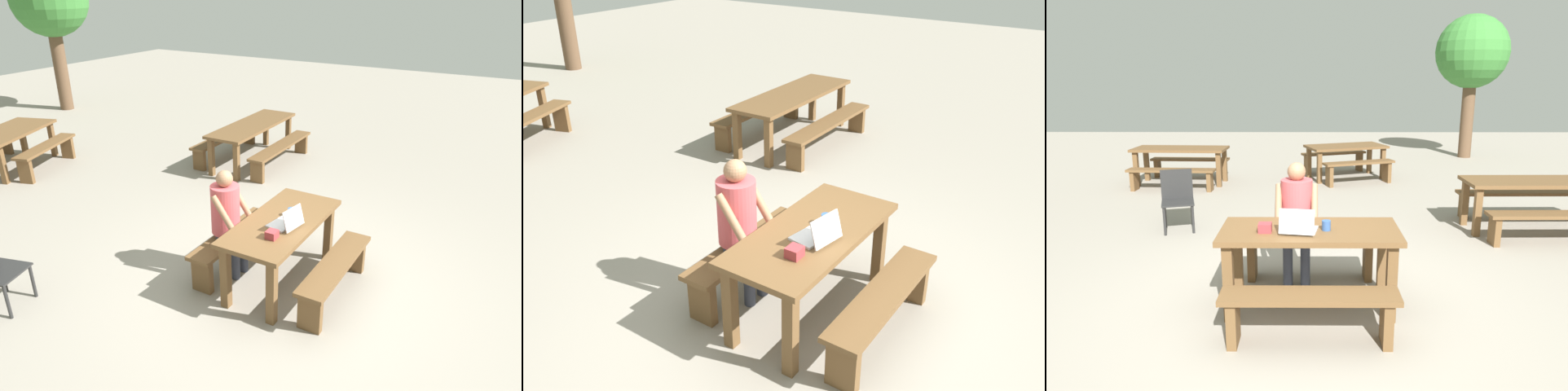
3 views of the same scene
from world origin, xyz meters
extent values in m
plane|color=gray|center=(0.00, 0.00, 0.00)|extent=(30.00, 30.00, 0.00)
cube|color=brown|center=(0.00, 0.00, 0.75)|extent=(1.62, 0.74, 0.05)
cube|color=brown|center=(-0.71, -0.27, 0.36)|extent=(0.09, 0.09, 0.72)
cube|color=brown|center=(0.71, -0.27, 0.36)|extent=(0.09, 0.09, 0.72)
cube|color=brown|center=(-0.71, 0.27, 0.36)|extent=(0.09, 0.09, 0.72)
cube|color=brown|center=(0.71, 0.27, 0.36)|extent=(0.09, 0.09, 0.72)
cube|color=brown|center=(0.00, -0.65, 0.42)|extent=(1.44, 0.30, 0.05)
cube|color=brown|center=(-0.62, -0.65, 0.20)|extent=(0.08, 0.24, 0.40)
cube|color=brown|center=(0.62, -0.65, 0.20)|extent=(0.08, 0.24, 0.40)
cube|color=brown|center=(0.00, 0.65, 0.42)|extent=(1.44, 0.30, 0.05)
cube|color=brown|center=(-0.62, 0.65, 0.20)|extent=(0.08, 0.24, 0.40)
cube|color=brown|center=(0.62, 0.65, 0.20)|extent=(0.08, 0.24, 0.40)
cube|color=silver|center=(-0.09, -0.05, 0.78)|extent=(0.34, 0.27, 0.02)
cube|color=silver|center=(-0.11, -0.19, 0.90)|extent=(0.32, 0.12, 0.22)
cube|color=black|center=(-0.11, -0.19, 0.90)|extent=(0.29, 0.10, 0.20)
cube|color=#993338|center=(-0.40, -0.10, 0.81)|extent=(0.12, 0.11, 0.08)
cylinder|color=#335693|center=(0.15, -0.04, 0.82)|extent=(0.08, 0.08, 0.09)
cylinder|color=#333847|center=(-0.23, 0.47, 0.22)|extent=(0.10, 0.10, 0.44)
cylinder|color=#333847|center=(-0.05, 0.47, 0.22)|extent=(0.10, 0.10, 0.44)
cube|color=#333847|center=(-0.14, 0.56, 0.48)|extent=(0.28, 0.28, 0.12)
cylinder|color=#C64C51|center=(-0.14, 0.65, 0.81)|extent=(0.33, 0.33, 0.57)
cylinder|color=#936B4C|center=(-0.32, 0.55, 0.85)|extent=(0.07, 0.32, 0.41)
cylinder|color=#936B4C|center=(0.05, 0.55, 0.85)|extent=(0.07, 0.32, 0.41)
sphere|color=#936B4C|center=(-0.14, 0.65, 1.17)|extent=(0.19, 0.19, 0.19)
cube|color=#262626|center=(-1.86, 2.29, 0.41)|extent=(0.54, 0.54, 0.02)
cube|color=#262626|center=(-1.92, 2.50, 0.63)|extent=(0.43, 0.14, 0.42)
cylinder|color=#262626|center=(-1.99, 2.06, 0.20)|extent=(0.04, 0.04, 0.40)
cylinder|color=#262626|center=(-1.62, 2.16, 0.20)|extent=(0.04, 0.04, 0.40)
cylinder|color=#262626|center=(-2.09, 2.43, 0.20)|extent=(0.04, 0.04, 0.40)
cylinder|color=#262626|center=(-1.73, 2.53, 0.20)|extent=(0.04, 0.04, 0.40)
cube|color=brown|center=(0.77, 5.94, 0.69)|extent=(1.84, 1.35, 0.05)
cube|color=brown|center=(0.19, 5.39, 0.33)|extent=(0.11, 0.11, 0.66)
cube|color=brown|center=(1.56, 5.88, 0.33)|extent=(0.11, 0.11, 0.66)
cube|color=brown|center=(-0.02, 5.99, 0.33)|extent=(0.11, 0.11, 0.66)
cube|color=brown|center=(1.35, 6.48, 0.33)|extent=(0.11, 0.11, 0.66)
cube|color=brown|center=(1.00, 5.31, 0.45)|extent=(1.50, 0.78, 0.05)
cube|color=brown|center=(0.39, 5.09, 0.21)|extent=(0.16, 0.25, 0.43)
cube|color=brown|center=(1.60, 5.52, 0.21)|extent=(0.16, 0.25, 0.43)
cube|color=brown|center=(0.55, 6.57, 0.45)|extent=(1.50, 0.78, 0.05)
cube|color=brown|center=(-0.06, 6.35, 0.21)|extent=(0.16, 0.25, 0.43)
cube|color=brown|center=(1.15, 6.78, 0.21)|extent=(0.16, 0.25, 0.43)
cube|color=brown|center=(-2.63, 5.37, 0.72)|extent=(1.89, 0.82, 0.05)
cube|color=brown|center=(-3.47, 5.12, 0.35)|extent=(0.09, 0.09, 0.69)
cube|color=brown|center=(-1.81, 5.06, 0.35)|extent=(0.09, 0.09, 0.69)
cube|color=brown|center=(-3.45, 5.67, 0.35)|extent=(0.09, 0.09, 0.69)
cube|color=brown|center=(-1.79, 5.61, 0.35)|extent=(0.09, 0.09, 0.69)
cube|color=brown|center=(-2.66, 4.73, 0.40)|extent=(1.69, 0.37, 0.05)
cube|color=brown|center=(-3.39, 4.76, 0.19)|extent=(0.09, 0.24, 0.38)
cube|color=brown|center=(-1.92, 4.70, 0.19)|extent=(0.09, 0.24, 0.38)
cube|color=brown|center=(-2.61, 6.00, 0.40)|extent=(1.69, 0.37, 0.05)
cube|color=brown|center=(-3.34, 6.03, 0.19)|extent=(0.09, 0.24, 0.38)
cube|color=brown|center=(-1.87, 5.97, 0.19)|extent=(0.09, 0.24, 0.38)
cube|color=brown|center=(3.26, 2.34, 0.70)|extent=(2.20, 0.75, 0.05)
cube|color=brown|center=(2.27, 2.06, 0.34)|extent=(0.09, 0.09, 0.68)
cube|color=brown|center=(2.27, 2.58, 0.34)|extent=(0.09, 0.09, 0.68)
cube|color=brown|center=(3.27, 1.73, 0.40)|extent=(1.98, 0.33, 0.05)
cube|color=brown|center=(2.39, 1.72, 0.19)|extent=(0.08, 0.24, 0.38)
cube|color=brown|center=(3.26, 2.94, 0.40)|extent=(1.98, 0.33, 0.05)
cube|color=brown|center=(2.37, 2.93, 0.19)|extent=(0.08, 0.24, 0.38)
cylinder|color=brown|center=(4.25, 8.78, 1.11)|extent=(0.34, 0.34, 2.22)
sphere|color=#387A33|center=(4.25, 8.78, 2.79)|extent=(1.89, 1.89, 1.89)
camera|label=1|loc=(-4.11, -2.12, 3.15)|focal=32.84mm
camera|label=2|loc=(-3.29, -1.98, 2.98)|focal=38.63mm
camera|label=3|loc=(0.00, -4.05, 2.09)|focal=32.26mm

